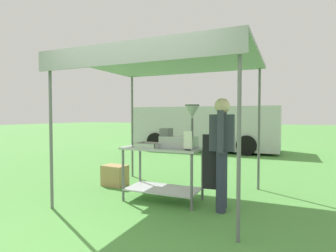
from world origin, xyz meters
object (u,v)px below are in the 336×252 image
(van_silver, at_px, (205,128))
(menu_sign, at_px, (188,142))
(donut_fryer, at_px, (181,134))
(vendor, at_px, (222,148))
(supply_crate, at_px, (115,175))
(donut_tray, at_px, (148,146))
(donut_cart, at_px, (163,163))
(stall_canopy, at_px, (165,64))

(van_silver, bearing_deg, menu_sign, -76.13)
(donut_fryer, bearing_deg, vendor, -5.93)
(menu_sign, height_order, supply_crate, menu_sign)
(donut_tray, xyz_separation_m, supply_crate, (-1.05, 0.62, -0.69))
(donut_tray, bearing_deg, donut_cart, 36.90)
(donut_cart, relative_size, donut_fryer, 1.86)
(supply_crate, bearing_deg, donut_tray, -30.42)
(donut_tray, xyz_separation_m, donut_fryer, (0.49, 0.15, 0.19))
(menu_sign, bearing_deg, donut_tray, 173.27)
(donut_tray, distance_m, supply_crate, 1.40)
(donut_cart, xyz_separation_m, vendor, (0.95, -0.06, 0.30))
(donut_cart, relative_size, supply_crate, 2.57)
(donut_fryer, bearing_deg, menu_sign, -49.03)
(stall_canopy, relative_size, donut_tray, 7.39)
(donut_fryer, distance_m, menu_sign, 0.32)
(supply_crate, distance_m, van_silver, 6.13)
(donut_fryer, distance_m, supply_crate, 1.84)
(donut_fryer, bearing_deg, van_silver, 102.68)
(donut_fryer, bearing_deg, supply_crate, 163.13)
(donut_tray, distance_m, van_silver, 6.78)
(stall_canopy, height_order, supply_crate, stall_canopy)
(supply_crate, bearing_deg, donut_fryer, -16.87)
(menu_sign, relative_size, van_silver, 0.05)
(donut_cart, bearing_deg, donut_tray, -143.10)
(donut_fryer, relative_size, vendor, 0.42)
(donut_fryer, height_order, supply_crate, donut_fryer)
(stall_canopy, distance_m, van_silver, 6.70)
(stall_canopy, bearing_deg, donut_fryer, -17.46)
(van_silver, bearing_deg, donut_cart, -79.82)
(menu_sign, xyz_separation_m, van_silver, (-1.68, 6.79, -0.10))
(donut_tray, relative_size, donut_fryer, 0.58)
(vendor, bearing_deg, donut_cart, 176.17)
(stall_canopy, xyz_separation_m, donut_cart, (-0.00, -0.10, -1.58))
(stall_canopy, distance_m, donut_tray, 1.34)
(supply_crate, bearing_deg, donut_cart, -20.76)
(donut_tray, xyz_separation_m, vendor, (1.15, 0.08, 0.02))
(stall_canopy, height_order, donut_tray, stall_canopy)
(vendor, bearing_deg, van_silver, 107.82)
(donut_fryer, height_order, van_silver, van_silver)
(vendor, bearing_deg, donut_tray, -175.91)
(stall_canopy, distance_m, menu_sign, 1.35)
(donut_fryer, xyz_separation_m, menu_sign, (0.20, -0.23, -0.09))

